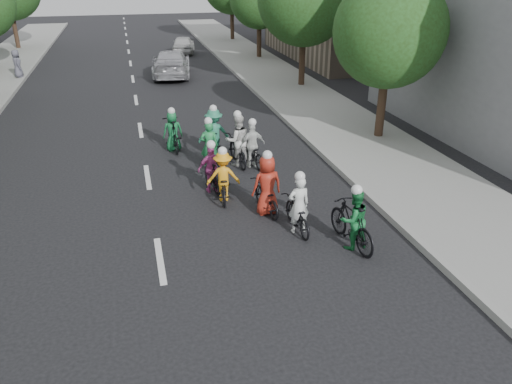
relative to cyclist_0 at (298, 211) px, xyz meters
name	(u,v)px	position (x,y,z in m)	size (l,w,h in m)	color
ground	(160,260)	(-3.48, -0.58, -0.53)	(120.00, 120.00, 0.00)	black
sidewalk_right	(326,115)	(4.52, 9.42, -0.45)	(4.00, 80.00, 0.15)	gray
curb_right	(283,117)	(2.57, 9.42, -0.44)	(0.18, 80.00, 0.18)	#999993
tree_r_0	(389,31)	(5.32, 6.02, 3.44)	(4.00, 4.00, 5.97)	black
cyclist_0	(298,211)	(0.00, 0.00, 0.00)	(0.60, 1.64, 1.63)	black
cyclist_1	(353,222)	(1.00, -1.06, 0.11)	(0.79, 1.94, 1.63)	black
cyclist_2	(223,180)	(-1.46, 2.27, 0.05)	(1.00, 1.82, 1.60)	black
cyclist_3	(212,172)	(-1.67, 2.90, 0.06)	(0.88, 1.58, 1.59)	black
cyclist_4	(266,191)	(-0.49, 1.14, 0.10)	(0.86, 1.69, 1.80)	black
cyclist_5	(209,151)	(-1.44, 4.68, 0.08)	(0.67, 1.57, 1.75)	black
cyclist_6	(238,146)	(-0.47, 4.79, 0.13)	(0.88, 1.88, 1.87)	black
cyclist_7	(214,136)	(-1.09, 5.76, 0.19)	(1.13, 1.55, 1.84)	black
cyclist_8	(252,150)	(-0.04, 4.56, 0.04)	(0.93, 1.79, 1.64)	black
cyclist_9	(173,133)	(-2.41, 6.77, 0.10)	(0.73, 1.95, 1.58)	black
follow_car_lead	(171,63)	(-1.19, 19.59, 0.23)	(2.12, 5.21, 1.51)	silver
follow_car_trail	(183,44)	(0.48, 27.62, 0.10)	(1.49, 3.70, 1.26)	silver
spectator_2	(17,64)	(-9.78, 20.79, 0.39)	(0.75, 0.49, 1.54)	#545462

